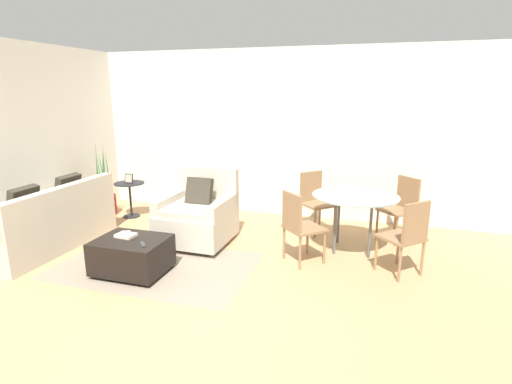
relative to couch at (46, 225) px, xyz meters
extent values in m
plane|color=tan|center=(2.34, -0.93, -0.31)|extent=(20.00, 20.00, 0.00)
cube|color=silver|center=(2.34, 2.43, 1.07)|extent=(12.00, 0.06, 2.75)
cube|color=silver|center=(-0.58, 0.57, 1.07)|extent=(0.06, 12.00, 2.75)
cube|color=gray|center=(1.74, -0.12, -0.30)|extent=(2.34, 1.48, 0.00)
cube|color=brown|center=(1.74, -0.65, -0.30)|extent=(2.30, 0.05, 0.00)
cube|color=brown|center=(1.74, -0.44, -0.30)|extent=(2.30, 0.05, 0.00)
cube|color=brown|center=(1.74, -0.23, -0.30)|extent=(2.30, 0.05, 0.00)
cube|color=brown|center=(1.74, -0.02, -0.30)|extent=(2.30, 0.05, 0.00)
cube|color=brown|center=(1.74, 0.20, -0.30)|extent=(2.30, 0.05, 0.00)
cube|color=brown|center=(1.74, 0.41, -0.30)|extent=(2.30, 0.05, 0.00)
cube|color=beige|center=(-0.05, 0.00, -0.09)|extent=(0.92, 1.90, 0.44)
cube|color=beige|center=(0.34, 0.00, 0.35)|extent=(0.14, 1.90, 0.43)
cube|color=beige|center=(-0.05, 0.89, 0.26)|extent=(0.84, 0.12, 0.26)
cube|color=#383328|center=(0.04, 0.43, 0.41)|extent=(0.19, 0.40, 0.41)
cube|color=#383328|center=(0.04, -0.33, 0.41)|extent=(0.19, 0.40, 0.41)
cube|color=beige|center=(1.90, 0.72, -0.05)|extent=(0.92, 0.95, 0.40)
cube|color=beige|center=(1.90, 0.69, 0.20)|extent=(0.68, 0.83, 0.10)
cube|color=beige|center=(1.90, 1.13, 0.43)|extent=(0.92, 0.13, 0.54)
cube|color=beige|center=(1.50, 0.73, 0.25)|extent=(0.13, 0.87, 0.20)
cube|color=beige|center=(2.30, 0.72, 0.25)|extent=(0.13, 0.87, 0.20)
cylinder|color=brown|center=(1.52, 0.34, -0.28)|extent=(0.05, 0.05, 0.06)
cylinder|color=brown|center=(2.27, 0.33, -0.28)|extent=(0.05, 0.05, 0.06)
cylinder|color=brown|center=(1.52, 1.12, -0.28)|extent=(0.05, 0.05, 0.06)
cylinder|color=brown|center=(2.28, 1.11, -0.28)|extent=(0.05, 0.05, 0.06)
cube|color=#383328|center=(1.90, 0.84, 0.42)|extent=(0.37, 0.21, 0.38)
cube|color=black|center=(1.59, -0.37, -0.08)|extent=(0.80, 0.63, 0.38)
cylinder|color=black|center=(1.24, -0.63, -0.29)|extent=(0.04, 0.04, 0.04)
cylinder|color=black|center=(1.94, -0.63, -0.29)|extent=(0.04, 0.04, 0.04)
cylinder|color=black|center=(1.24, -0.10, -0.29)|extent=(0.04, 0.04, 0.04)
cylinder|color=black|center=(1.94, -0.10, -0.29)|extent=(0.04, 0.04, 0.04)
cube|color=beige|center=(1.49, -0.31, 0.13)|extent=(0.24, 0.19, 0.03)
cube|color=#333338|center=(1.81, -0.47, 0.12)|extent=(0.13, 0.14, 0.01)
cube|color=#B7B7BC|center=(1.45, -0.20, 0.12)|extent=(0.13, 0.13, 0.01)
cylinder|color=maroon|center=(-0.18, 1.49, -0.14)|extent=(0.36, 0.36, 0.34)
cylinder|color=black|center=(-0.18, 1.49, 0.02)|extent=(0.33, 0.33, 0.02)
cone|color=#387A42|center=(-0.08, 1.50, 0.42)|extent=(0.05, 0.10, 0.77)
cone|color=#387A42|center=(-0.16, 1.51, 0.41)|extent=(0.14, 0.12, 0.76)
cone|color=#387A42|center=(-0.20, 1.54, 0.49)|extent=(0.11, 0.07, 0.92)
cone|color=#387A42|center=(-0.28, 1.48, 0.49)|extent=(0.05, 0.09, 0.92)
cone|color=#387A42|center=(-0.21, 1.45, 0.38)|extent=(0.13, 0.11, 0.69)
cone|color=#387A42|center=(-0.12, 1.41, 0.40)|extent=(0.10, 0.09, 0.74)
cylinder|color=black|center=(0.31, 1.50, 0.27)|extent=(0.49, 0.49, 0.02)
cylinder|color=black|center=(0.31, 1.50, -0.01)|extent=(0.04, 0.04, 0.55)
cylinder|color=black|center=(0.31, 1.50, -0.30)|extent=(0.27, 0.27, 0.02)
cube|color=black|center=(0.31, 1.50, 0.36)|extent=(0.15, 0.04, 0.15)
cube|color=#B2A893|center=(0.31, 1.50, 0.36)|extent=(0.13, 0.03, 0.13)
cube|color=black|center=(0.31, 1.53, 0.32)|extent=(0.02, 0.03, 0.07)
cylinder|color=#8C9E99|center=(4.00, 1.10, 0.44)|extent=(1.12, 1.12, 0.01)
cylinder|color=#59595B|center=(3.78, 0.89, 0.07)|extent=(0.04, 0.04, 0.74)
cylinder|color=#59595B|center=(4.21, 0.89, 0.07)|extent=(0.04, 0.04, 0.74)
cylinder|color=#59595B|center=(3.78, 1.32, 0.07)|extent=(0.04, 0.04, 0.74)
cylinder|color=#59595B|center=(4.21, 1.32, 0.07)|extent=(0.04, 0.04, 0.74)
cube|color=#93704C|center=(3.44, 0.55, 0.13)|extent=(0.59, 0.59, 0.03)
cube|color=#93704C|center=(3.30, 0.41, 0.37)|extent=(0.29, 0.29, 0.45)
cylinder|color=#93704C|center=(3.69, 0.55, -0.10)|extent=(0.03, 0.03, 0.42)
cylinder|color=#93704C|center=(3.44, 0.80, -0.10)|extent=(0.03, 0.03, 0.42)
cylinder|color=#93704C|center=(3.44, 0.29, -0.10)|extent=(0.03, 0.03, 0.42)
cylinder|color=#93704C|center=(3.18, 0.55, -0.10)|extent=(0.03, 0.03, 0.42)
cube|color=#93704C|center=(4.55, 0.55, 0.13)|extent=(0.59, 0.59, 0.03)
cube|color=#93704C|center=(4.69, 0.41, 0.37)|extent=(0.29, 0.29, 0.45)
cylinder|color=#93704C|center=(4.55, 0.80, -0.10)|extent=(0.03, 0.03, 0.42)
cylinder|color=#93704C|center=(4.30, 0.55, -0.10)|extent=(0.03, 0.03, 0.42)
cylinder|color=#93704C|center=(4.81, 0.55, -0.10)|extent=(0.03, 0.03, 0.42)
cylinder|color=#93704C|center=(4.55, 0.29, -0.10)|extent=(0.03, 0.03, 0.42)
cube|color=#93704C|center=(3.44, 1.66, 0.13)|extent=(0.59, 0.59, 0.03)
cube|color=#93704C|center=(3.30, 1.80, 0.37)|extent=(0.29, 0.29, 0.45)
cylinder|color=#93704C|center=(3.44, 1.41, -0.10)|extent=(0.03, 0.03, 0.42)
cylinder|color=#93704C|center=(3.69, 1.66, -0.10)|extent=(0.03, 0.03, 0.42)
cylinder|color=#93704C|center=(3.18, 1.66, -0.10)|extent=(0.03, 0.03, 0.42)
cylinder|color=#93704C|center=(3.44, 1.92, -0.10)|extent=(0.03, 0.03, 0.42)
cube|color=#93704C|center=(4.55, 1.66, 0.13)|extent=(0.59, 0.59, 0.03)
cube|color=#93704C|center=(4.69, 1.80, 0.37)|extent=(0.29, 0.29, 0.45)
cylinder|color=#93704C|center=(4.30, 1.66, -0.10)|extent=(0.03, 0.03, 0.42)
cylinder|color=#93704C|center=(4.55, 1.41, -0.10)|extent=(0.03, 0.03, 0.42)
cylinder|color=#93704C|center=(4.55, 1.92, -0.10)|extent=(0.03, 0.03, 0.42)
cylinder|color=#93704C|center=(4.81, 1.66, -0.10)|extent=(0.03, 0.03, 0.42)
camera|label=1|loc=(4.22, -4.06, 1.76)|focal=28.00mm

